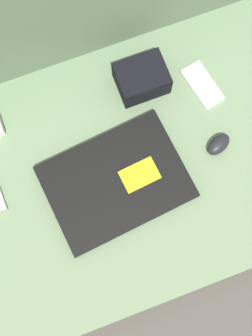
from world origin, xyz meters
TOP-DOWN VIEW (x-y plane):
  - ground_plane at (0.00, 0.00)m, footprint 8.00×8.00m
  - couch_seat at (0.00, 0.00)m, footprint 1.19×0.66m
  - laptop at (-0.03, -0.02)m, footprint 0.36×0.28m
  - computer_mouse at (0.24, -0.02)m, footprint 0.08×0.06m
  - phone_silver at (0.26, 0.14)m, footprint 0.08×0.13m
  - camera_pouch at (0.12, 0.20)m, footprint 0.12×0.10m

SIDE VIEW (x-z plane):
  - ground_plane at x=0.00m, z-range 0.00..0.00m
  - couch_seat at x=0.00m, z-range 0.00..0.11m
  - phone_silver at x=0.26m, z-range 0.11..0.12m
  - laptop at x=-0.03m, z-range 0.11..0.14m
  - computer_mouse at x=0.24m, z-range 0.11..0.14m
  - camera_pouch at x=0.12m, z-range 0.11..0.18m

